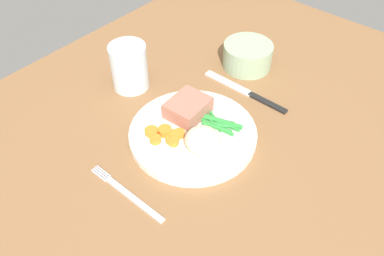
# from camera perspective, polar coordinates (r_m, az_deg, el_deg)

# --- Properties ---
(dining_table) EXTENTS (1.20, 0.90, 0.02)m
(dining_table) POSITION_cam_1_polar(r_m,az_deg,el_deg) (0.76, 0.80, -2.22)
(dining_table) COLOR brown
(dining_table) RESTS_ON ground
(dinner_plate) EXTENTS (0.24, 0.24, 0.02)m
(dinner_plate) POSITION_cam_1_polar(r_m,az_deg,el_deg) (0.75, 0.00, -0.98)
(dinner_plate) COLOR white
(dinner_plate) RESTS_ON dining_table
(meat_portion) EXTENTS (0.08, 0.07, 0.03)m
(meat_portion) POSITION_cam_1_polar(r_m,az_deg,el_deg) (0.77, -0.58, 2.92)
(meat_portion) COLOR #A86B56
(meat_portion) RESTS_ON dinner_plate
(mashed_potatoes) EXTENTS (0.06, 0.06, 0.05)m
(mashed_potatoes) POSITION_cam_1_polar(r_m,az_deg,el_deg) (0.70, 1.55, -1.81)
(mashed_potatoes) COLOR beige
(mashed_potatoes) RESTS_ON dinner_plate
(carrot_slices) EXTENTS (0.06, 0.07, 0.01)m
(carrot_slices) POSITION_cam_1_polar(r_m,az_deg,el_deg) (0.73, -3.66, -1.04)
(carrot_slices) COLOR orange
(carrot_slices) RESTS_ON dinner_plate
(green_beans) EXTENTS (0.05, 0.10, 0.01)m
(green_beans) POSITION_cam_1_polar(r_m,az_deg,el_deg) (0.76, 3.73, 0.75)
(green_beans) COLOR #2D8C38
(green_beans) RESTS_ON dinner_plate
(fork) EXTENTS (0.01, 0.17, 0.00)m
(fork) POSITION_cam_1_polar(r_m,az_deg,el_deg) (0.68, -9.27, -9.24)
(fork) COLOR silver
(fork) RESTS_ON dining_table
(knife) EXTENTS (0.02, 0.21, 0.01)m
(knife) POSITION_cam_1_polar(r_m,az_deg,el_deg) (0.86, 7.80, 5.06)
(knife) COLOR black
(knife) RESTS_ON dining_table
(water_glass) EXTENTS (0.08, 0.08, 0.10)m
(water_glass) POSITION_cam_1_polar(r_m,az_deg,el_deg) (0.86, -8.90, 8.23)
(water_glass) COLOR silver
(water_glass) RESTS_ON dining_table
(salad_bowl) EXTENTS (0.11, 0.11, 0.06)m
(salad_bowl) POSITION_cam_1_polar(r_m,az_deg,el_deg) (0.92, 7.96, 10.39)
(salad_bowl) COLOR #99B28C
(salad_bowl) RESTS_ON dining_table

